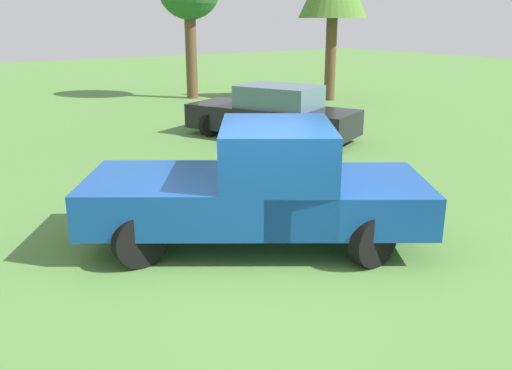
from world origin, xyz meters
The scene contains 3 objects.
ground_plane centered at (0.00, 0.00, 0.00)m, with size 80.00×80.00×0.00m, color #54843D.
pickup_truck centered at (0.50, 0.85, 0.92)m, with size 5.09×4.34×1.79m.
sedan_near centered at (5.03, 6.69, 0.68)m, with size 3.50×5.05×1.47m.
Camera 1 is at (-3.89, -5.20, 3.22)m, focal length 37.86 mm.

